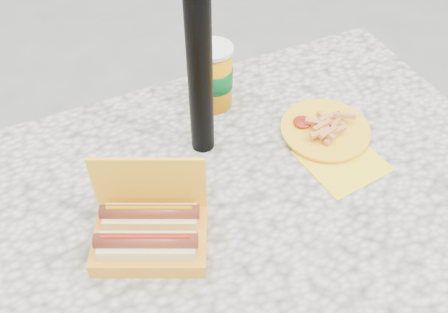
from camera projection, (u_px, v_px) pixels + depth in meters
name	position (u px, v px, depth m)	size (l,w,h in m)	color
picnic_table	(234.00, 227.00, 1.09)	(1.20, 0.80, 0.75)	beige
umbrella_pole	(197.00, 2.00, 0.85)	(0.05, 0.05, 2.20)	black
hotdog_box	(150.00, 232.00, 0.90)	(0.24, 0.21, 0.17)	yellow
fries_plate	(326.00, 131.00, 1.12)	(0.20, 0.28, 0.04)	yellow
soda_cup	(214.00, 77.00, 1.14)	(0.09, 0.09, 0.16)	#FF9600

